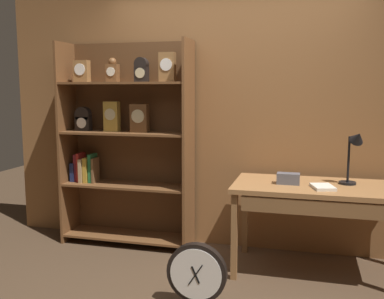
# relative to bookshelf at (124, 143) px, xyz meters

# --- Properties ---
(back_wood_panel) EXTENTS (4.80, 0.05, 2.60)m
(back_wood_panel) POSITION_rel_bookshelf_xyz_m (1.08, 0.21, 0.26)
(back_wood_panel) COLOR brown
(back_wood_panel) RESTS_ON ground
(bookshelf) EXTENTS (1.33, 0.38, 2.04)m
(bookshelf) POSITION_rel_bookshelf_xyz_m (0.00, 0.00, 0.00)
(bookshelf) COLOR brown
(bookshelf) RESTS_ON ground
(workbench) EXTENTS (1.45, 0.74, 0.77)m
(workbench) POSITION_rel_bookshelf_xyz_m (1.91, -0.32, -0.35)
(workbench) COLOR #9E6B3D
(workbench) RESTS_ON ground
(desk_lamp) EXTENTS (0.21, 0.21, 0.48)m
(desk_lamp) POSITION_rel_bookshelf_xyz_m (2.17, -0.22, 0.03)
(desk_lamp) COLOR black
(desk_lamp) RESTS_ON workbench
(toolbox_small) EXTENTS (0.19, 0.10, 0.09)m
(toolbox_small) POSITION_rel_bookshelf_xyz_m (1.65, -0.32, -0.22)
(toolbox_small) COLOR #595960
(toolbox_small) RESTS_ON workbench
(open_repair_manual) EXTENTS (0.21, 0.26, 0.02)m
(open_repair_manual) POSITION_rel_bookshelf_xyz_m (1.93, -0.42, -0.25)
(open_repair_manual) COLOR silver
(open_repair_manual) RESTS_ON workbench
(round_clock_large) EXTENTS (0.44, 0.11, 0.48)m
(round_clock_large) POSITION_rel_bookshelf_xyz_m (1.06, -1.15, -0.79)
(round_clock_large) COLOR black
(round_clock_large) RESTS_ON ground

